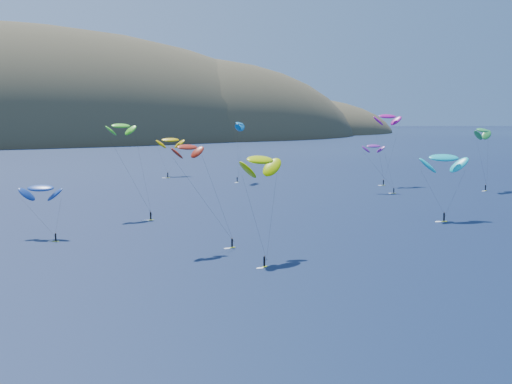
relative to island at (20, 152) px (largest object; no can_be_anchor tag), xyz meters
name	(u,v)px	position (x,y,z in m)	size (l,w,h in m)	color
island	(20,152)	(0.00, 0.00, 0.00)	(730.00, 300.00, 210.00)	#3D3526
kitesurfer_2	(260,160)	(-48.51, -496.11, 27.03)	(10.70, 13.80, 19.02)	#BCD317
kitesurfer_3	(121,126)	(-55.22, -440.90, 31.63)	(7.70, 13.39, 23.00)	#BCD317
kitesurfer_4	(240,124)	(4.95, -384.01, 30.44)	(8.25, 9.04, 22.10)	#BCD317
kitesurfer_5	(444,158)	(8.14, -479.98, 24.53)	(12.13, 9.30, 16.91)	#BCD317
kitesurfer_6	(374,146)	(26.34, -430.62, 24.42)	(7.13, 10.49, 15.54)	#BCD317
kitesurfer_8	(387,116)	(43.78, -415.14, 33.07)	(10.23, 7.06, 25.07)	#BCD317
kitesurfer_9	(187,148)	(-57.01, -484.55, 28.81)	(10.93, 7.03, 19.98)	#BCD317
kitesurfer_10	(41,188)	(-77.94, -460.36, 20.23)	(8.93, 11.41, 11.78)	#BCD317
kitesurfer_11	(170,140)	(-8.11, -352.57, 23.98)	(11.14, 13.32, 16.07)	#BCD317
kitesurfer_13	(483,130)	(59.62, -441.75, 28.98)	(10.48, 8.50, 20.93)	#BCD317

